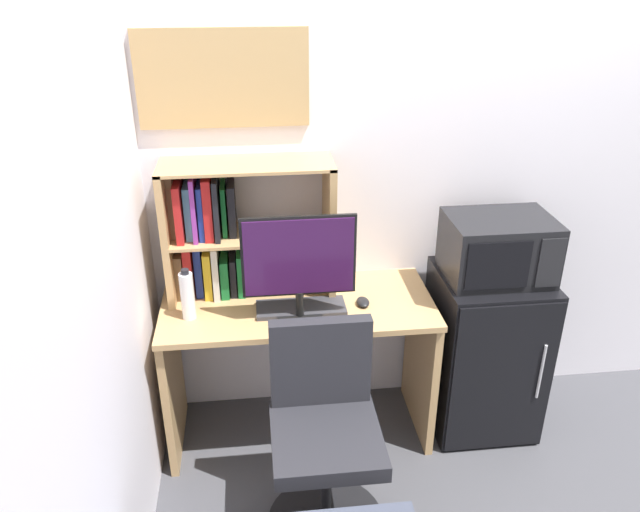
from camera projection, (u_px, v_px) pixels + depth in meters
name	position (u px, v px, depth m)	size (l,w,h in m)	color
wall_back	(560.00, 160.00, 3.04)	(6.40, 0.04, 2.60)	silver
wall_left	(31.00, 409.00, 1.38)	(0.04, 4.40, 2.60)	silver
desk	(299.00, 344.00, 2.97)	(1.26, 0.56, 0.76)	tan
hutch_bookshelf	(223.00, 230.00, 2.83)	(0.77, 0.28, 0.64)	tan
monitor	(299.00, 263.00, 2.64)	(0.49, 0.20, 0.49)	black
keyboard	(301.00, 308.00, 2.81)	(0.40, 0.16, 0.02)	#333338
computer_mouse	(363.00, 302.00, 2.85)	(0.06, 0.09, 0.03)	black
water_bottle	(187.00, 295.00, 2.71)	(0.06, 0.06, 0.24)	silver
mini_fridge	(484.00, 351.00, 3.11)	(0.51, 0.51, 0.84)	black
microwave	(498.00, 248.00, 2.86)	(0.48, 0.36, 0.29)	black
desk_chair	(324.00, 444.00, 2.53)	(0.50, 0.50, 0.92)	black
wall_corkboard	(223.00, 79.00, 2.65)	(0.74, 0.02, 0.42)	tan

